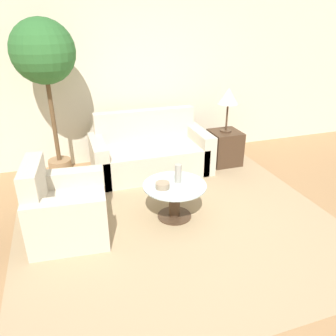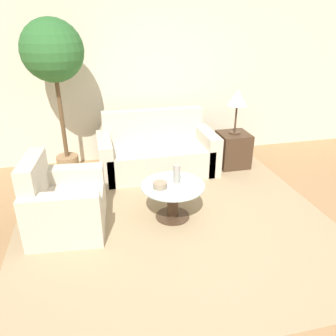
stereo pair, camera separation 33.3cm
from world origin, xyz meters
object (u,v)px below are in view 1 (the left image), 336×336
(sofa_main, at_px, (150,153))
(vase, at_px, (178,173))
(bowl, at_px, (163,185))
(table_lamp, at_px, (228,97))
(potted_plant, at_px, (44,60))
(coffee_table, at_px, (175,196))
(armchair, at_px, (63,211))

(sofa_main, relative_size, vase, 7.91)
(bowl, bearing_deg, sofa_main, 80.38)
(table_lamp, height_order, vase, table_lamp)
(potted_plant, xyz_separation_m, vase, (1.34, -1.39, -1.18))
(table_lamp, bearing_deg, coffee_table, -136.09)
(coffee_table, relative_size, vase, 3.32)
(vase, bearing_deg, bowl, -158.58)
(table_lamp, xyz_separation_m, potted_plant, (-2.60, 0.17, 0.62))
(potted_plant, bearing_deg, table_lamp, -3.64)
(sofa_main, relative_size, armchair, 1.86)
(coffee_table, height_order, vase, vase)
(armchair, distance_m, vase, 1.37)
(armchair, height_order, potted_plant, potted_plant)
(coffee_table, xyz_separation_m, table_lamp, (1.33, 1.28, 0.83))
(coffee_table, height_order, bowl, bowl)
(sofa_main, bearing_deg, potted_plant, 178.09)
(potted_plant, relative_size, bowl, 13.81)
(coffee_table, distance_m, bowl, 0.25)
(table_lamp, distance_m, bowl, 2.09)
(coffee_table, xyz_separation_m, bowl, (-0.16, -0.04, 0.19))
(bowl, bearing_deg, potted_plant, 126.95)
(table_lamp, xyz_separation_m, bowl, (-1.49, -1.32, -0.63))
(sofa_main, height_order, bowl, sofa_main)
(armchair, relative_size, coffee_table, 1.28)
(sofa_main, xyz_separation_m, bowl, (-0.24, -1.44, 0.18))
(armchair, xyz_separation_m, potted_plant, (0.00, 1.38, 1.44))
(coffee_table, relative_size, table_lamp, 1.08)
(potted_plant, bearing_deg, sofa_main, -1.91)
(sofa_main, xyz_separation_m, armchair, (-1.36, -1.33, 0.00))
(sofa_main, distance_m, potted_plant, 1.98)
(bowl, bearing_deg, coffee_table, 12.98)
(sofa_main, height_order, vase, sofa_main)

